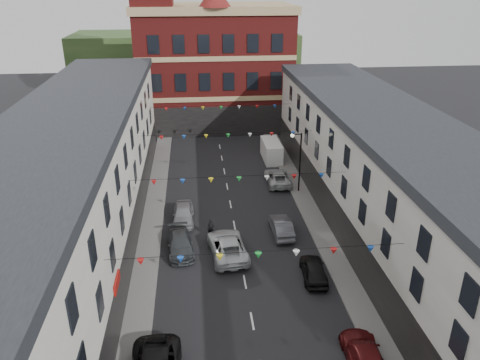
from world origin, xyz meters
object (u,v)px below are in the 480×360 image
object	(u,v)px
moving_car	(228,246)
car_right_f	(278,177)
car_left_e	(183,214)
car_right_c	(365,356)
car_right_e	(281,226)
street_lamp	(298,154)
pedestrian	(211,228)
car_right_d	(314,270)
white_van	(271,151)
car_left_d	(180,244)

from	to	relation	value
moving_car	car_right_f	bearing A→B (deg)	-121.58
car_left_e	car_right_c	xyz separation A→B (m)	(9.75, -17.30, -0.05)
car_right_e	moving_car	size ratio (longest dim) A/B	0.76
street_lamp	car_right_f	world-z (taller)	street_lamp
pedestrian	car_right_f	bearing A→B (deg)	75.92
car_right_d	white_van	bearing A→B (deg)	-87.48
car_right_c	car_right_d	xyz separation A→B (m)	(-0.71, 8.14, -0.01)
car_left_d	street_lamp	bearing A→B (deg)	35.51
car_right_c	car_right_e	size ratio (longest dim) A/B	1.13
car_right_f	car_right_e	bearing A→B (deg)	82.35
car_right_e	car_right_f	size ratio (longest dim) A/B	0.86
car_left_e	car_right_e	bearing A→B (deg)	-19.69
street_lamp	white_van	bearing A→B (deg)	96.01
car_left_d	car_right_f	xyz separation A→B (m)	(9.58, 11.89, 0.01)
car_right_d	car_right_f	distance (m)	16.27
car_right_c	car_right_f	world-z (taller)	car_right_c
car_right_d	car_right_e	world-z (taller)	car_right_e
street_lamp	pedestrian	bearing A→B (deg)	-137.97
car_right_f	white_van	xyz separation A→B (m)	(0.47, 6.77, 0.39)
moving_car	car_right_c	bearing A→B (deg)	112.57
car_right_e	white_van	distance (m)	16.94
street_lamp	car_right_f	bearing A→B (deg)	122.23
street_lamp	pedestrian	world-z (taller)	street_lamp
car_left_d	moving_car	size ratio (longest dim) A/B	0.84
car_right_d	white_van	size ratio (longest dim) A/B	0.82
street_lamp	moving_car	world-z (taller)	street_lamp
car_right_e	moving_car	world-z (taller)	moving_car
car_left_d	white_van	distance (m)	21.20
car_right_d	moving_car	world-z (taller)	moving_car
car_right_c	pedestrian	distance (m)	16.27
car_right_f	moving_car	bearing A→B (deg)	65.21
car_right_e	pedestrian	distance (m)	5.70
street_lamp	moving_car	xyz separation A→B (m)	(-7.46, -10.46, -3.14)
car_right_e	street_lamp	bearing A→B (deg)	-110.41
car_left_d	car_right_f	size ratio (longest dim) A/B	0.94
street_lamp	car_left_d	bearing A→B (deg)	-138.79
street_lamp	car_right_f	distance (m)	4.18
car_right_d	pedestrian	bearing A→B (deg)	-38.10
car_left_e	car_left_d	bearing A→B (deg)	-91.81
car_right_d	car_right_f	xyz separation A→B (m)	(0.34, 16.27, 0.01)
car_left_e	car_right_f	distance (m)	11.77
car_left_d	moving_car	xyz separation A→B (m)	(3.54, -0.82, 0.10)
car_left_e	car_right_e	size ratio (longest dim) A/B	1.04
car_right_d	car_right_e	xyz separation A→B (m)	(-1.12, 6.22, 0.02)
car_right_d	car_right_e	size ratio (longest dim) A/B	0.95
car_right_c	white_van	distance (m)	31.19
car_right_d	white_van	xyz separation A→B (m)	(0.81, 23.04, 0.40)
car_left_e	car_right_c	distance (m)	19.86
street_lamp	car_right_d	bearing A→B (deg)	-97.17
moving_car	pedestrian	world-z (taller)	pedestrian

